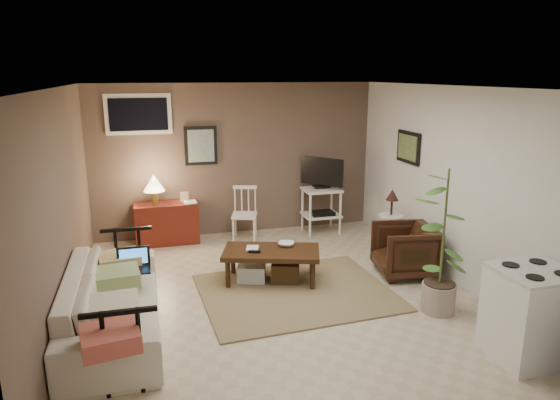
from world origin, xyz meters
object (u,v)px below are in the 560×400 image
object	(u,v)px
coffee_table	(271,263)
tv_stand	(322,194)
potted_plant	(443,237)
stove	(530,314)
sofa	(112,291)
side_table	(391,214)
spindle_chair	(244,215)
armchair	(405,248)
red_console	(166,219)

from	to	relation	value
coffee_table	tv_stand	world-z (taller)	tv_stand
coffee_table	tv_stand	size ratio (longest dim) A/B	1.06
potted_plant	stove	xyz separation A→B (m)	(0.28, -1.02, -0.43)
coffee_table	sofa	world-z (taller)	sofa
side_table	potted_plant	bearing A→B (deg)	-100.73
spindle_chair	tv_stand	xyz separation A→B (m)	(1.27, 0.01, 0.27)
sofa	potted_plant	bearing A→B (deg)	-97.88
sofa	armchair	size ratio (longest dim) A/B	3.08
sofa	potted_plant	world-z (taller)	potted_plant
coffee_table	red_console	xyz separation A→B (m)	(-1.18, 1.86, 0.13)
tv_stand	stove	world-z (taller)	tv_stand
spindle_chair	side_table	size ratio (longest dim) A/B	0.87
red_console	stove	bearing A→B (deg)	-53.72
coffee_table	stove	size ratio (longest dim) A/B	1.50
potted_plant	stove	bearing A→B (deg)	-74.83
coffee_table	side_table	world-z (taller)	side_table
armchair	stove	size ratio (longest dim) A/B	0.84
tv_stand	side_table	distance (m)	1.34
stove	tv_stand	bearing A→B (deg)	98.05
armchair	coffee_table	bearing A→B (deg)	-88.41
armchair	sofa	bearing A→B (deg)	-72.22
sofa	armchair	bearing A→B (deg)	-80.96
coffee_table	armchair	distance (m)	1.74
red_console	armchair	bearing A→B (deg)	-35.57
coffee_table	spindle_chair	distance (m)	1.73
tv_stand	armchair	world-z (taller)	tv_stand
potted_plant	tv_stand	bearing A→B (deg)	95.55
potted_plant	coffee_table	bearing A→B (deg)	141.51
side_table	potted_plant	size ratio (longest dim) A/B	0.59
red_console	spindle_chair	size ratio (longest dim) A/B	1.31
spindle_chair	potted_plant	world-z (taller)	potted_plant
stove	sofa	bearing A→B (deg)	157.99
red_console	side_table	size ratio (longest dim) A/B	1.14
armchair	potted_plant	xyz separation A→B (m)	(-0.15, -1.04, 0.50)
armchair	stove	xyz separation A→B (m)	(0.13, -2.05, 0.07)
tv_stand	side_table	world-z (taller)	tv_stand
side_table	spindle_chair	bearing A→B (deg)	148.39
coffee_table	potted_plant	xyz separation A→B (m)	(1.58, -1.25, 0.61)
potted_plant	sofa	bearing A→B (deg)	172.12
coffee_table	sofa	xyz separation A→B (m)	(-1.83, -0.78, 0.19)
coffee_table	sofa	distance (m)	2.00
stove	red_console	bearing A→B (deg)	126.28
armchair	spindle_chair	bearing A→B (deg)	-129.77
coffee_table	sofa	bearing A→B (deg)	-156.84
side_table	stove	distance (m)	2.82
side_table	coffee_table	bearing A→B (deg)	-164.04
coffee_table	armchair	xyz separation A→B (m)	(1.73, -0.22, 0.11)
coffee_table	armchair	world-z (taller)	armchair
armchair	red_console	bearing A→B (deg)	-116.82
red_console	tv_stand	world-z (taller)	tv_stand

